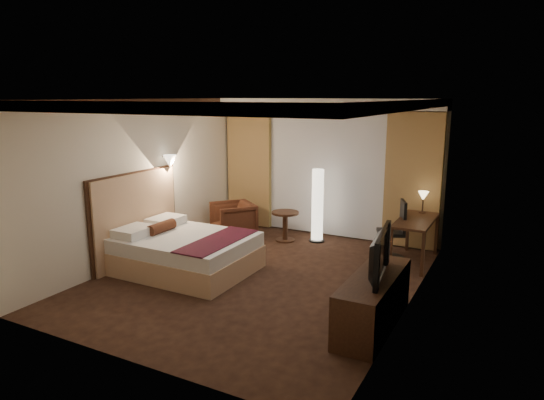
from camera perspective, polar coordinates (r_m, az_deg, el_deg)
The scene contains 21 objects.
floor at distance 7.58m, azimuth -1.43°, elevation -9.10°, with size 4.50×5.50×0.01m, color black.
ceiling at distance 7.07m, azimuth -1.55°, elevation 11.76°, with size 4.50×5.50×0.01m, color white.
back_wall at distance 9.66m, azimuth 6.53°, elevation 3.76°, with size 4.50×0.02×2.70m, color silver.
left_wall at distance 8.52m, azimuth -14.82°, elevation 2.30°, with size 0.02×5.50×2.70m, color silver.
right_wall at distance 6.43m, azimuth 16.28°, elevation -0.90°, with size 0.02×5.50×2.70m, color silver.
crown_molding at distance 7.07m, azimuth -1.54°, elevation 11.27°, with size 4.50×5.50×0.12m, color black, non-canonical shape.
soffit at distance 9.33m, azimuth 6.15°, elevation 11.18°, with size 4.50×0.50×0.20m, color white.
curtain_sheer at distance 9.60m, azimuth 6.34°, elevation 3.11°, with size 2.48×0.04×2.45m, color silver.
curtain_left_drape at distance 10.29m, azimuth -2.64°, elevation 3.78°, with size 1.00×0.14×2.45m, color tan.
curtain_right_drape at distance 9.07m, azimuth 16.24°, elevation 2.17°, with size 1.00×0.14×2.45m, color tan.
wall_sconce at distance 8.75m, azimuth -11.91°, elevation 4.49°, with size 0.24×0.24×0.24m, color white, non-canonical shape.
bed at distance 7.88m, azimuth -10.02°, elevation -6.17°, with size 2.02×1.57×0.59m, color white, non-canonical shape.
headboard at distance 8.40m, azimuth -15.65°, elevation -2.06°, with size 0.12×1.87×1.50m, color tan, non-canonical shape.
armchair at distance 9.55m, azimuth -4.60°, elevation -2.18°, with size 0.76×0.71×0.78m, color #482415.
side_table at distance 9.34m, azimuth 1.56°, elevation -3.11°, with size 0.52×0.52×0.58m, color black, non-canonical shape.
floor_lamp at distance 9.25m, azimuth 5.37°, elevation -0.64°, with size 0.30×0.30×1.42m, color white, non-canonical shape.
desk at distance 8.46m, azimuth 16.44°, elevation -4.64°, with size 0.55×1.31×0.75m, color black, non-canonical shape.
desk_lamp at distance 8.81m, azimuth 17.32°, elevation -0.37°, with size 0.18×0.18×0.34m, color #FFD899, non-canonical shape.
office_chair at distance 8.46m, azimuth 13.79°, elevation -3.48°, with size 0.50×0.50×1.04m, color black, non-canonical shape.
dresser at distance 6.09m, azimuth 11.83°, elevation -11.58°, with size 0.50×1.67×0.65m, color black, non-canonical shape.
television at distance 5.88m, azimuth 11.82°, elevation -5.89°, with size 1.06×0.61×0.14m, color black.
Camera 1 is at (3.46, -6.16, 2.75)m, focal length 32.00 mm.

